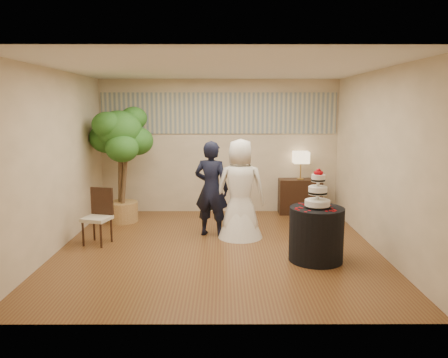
{
  "coord_description": "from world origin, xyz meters",
  "views": [
    {
      "loc": [
        0.08,
        -6.71,
        2.22
      ],
      "look_at": [
        0.1,
        0.4,
        1.05
      ],
      "focal_mm": 35.0,
      "sensor_mm": 36.0,
      "label": 1
    }
  ],
  "objects_px": {
    "cake_table": "(316,234)",
    "side_chair": "(97,217)",
    "wedding_cake": "(318,188)",
    "bride": "(240,189)",
    "table_lamp": "(301,165)",
    "groom": "(211,189)",
    "console": "(300,196)",
    "ficus_tree": "(120,164)"
  },
  "relations": [
    {
      "from": "groom",
      "to": "wedding_cake",
      "type": "height_order",
      "value": "groom"
    },
    {
      "from": "bride",
      "to": "console",
      "type": "height_order",
      "value": "bride"
    },
    {
      "from": "groom",
      "to": "ficus_tree",
      "type": "distance_m",
      "value": 2.04
    },
    {
      "from": "groom",
      "to": "console",
      "type": "bearing_deg",
      "value": -121.02
    },
    {
      "from": "bride",
      "to": "console",
      "type": "relative_size",
      "value": 1.93
    },
    {
      "from": "ficus_tree",
      "to": "table_lamp",
      "type": "bearing_deg",
      "value": 10.2
    },
    {
      "from": "ficus_tree",
      "to": "side_chair",
      "type": "distance_m",
      "value": 1.6
    },
    {
      "from": "bride",
      "to": "wedding_cake",
      "type": "relative_size",
      "value": 3.0
    },
    {
      "from": "cake_table",
      "to": "wedding_cake",
      "type": "xyz_separation_m",
      "value": [
        0.0,
        -0.0,
        0.68
      ]
    },
    {
      "from": "bride",
      "to": "side_chair",
      "type": "bearing_deg",
      "value": 10.26
    },
    {
      "from": "table_lamp",
      "to": "ficus_tree",
      "type": "distance_m",
      "value": 3.66
    },
    {
      "from": "groom",
      "to": "cake_table",
      "type": "height_order",
      "value": "groom"
    },
    {
      "from": "groom",
      "to": "console",
      "type": "relative_size",
      "value": 1.88
    },
    {
      "from": "console",
      "to": "side_chair",
      "type": "height_order",
      "value": "side_chair"
    },
    {
      "from": "console",
      "to": "groom",
      "type": "bearing_deg",
      "value": -138.56
    },
    {
      "from": "cake_table",
      "to": "side_chair",
      "type": "distance_m",
      "value": 3.51
    },
    {
      "from": "groom",
      "to": "side_chair",
      "type": "relative_size",
      "value": 1.82
    },
    {
      "from": "cake_table",
      "to": "table_lamp",
      "type": "distance_m",
      "value": 2.95
    },
    {
      "from": "table_lamp",
      "to": "side_chair",
      "type": "height_order",
      "value": "table_lamp"
    },
    {
      "from": "wedding_cake",
      "to": "table_lamp",
      "type": "relative_size",
      "value": 0.98
    },
    {
      "from": "console",
      "to": "wedding_cake",
      "type": "bearing_deg",
      "value": -94.96
    },
    {
      "from": "cake_table",
      "to": "ficus_tree",
      "type": "distance_m",
      "value": 4.08
    },
    {
      "from": "wedding_cake",
      "to": "groom",
      "type": "bearing_deg",
      "value": 140.67
    },
    {
      "from": "wedding_cake",
      "to": "cake_table",
      "type": "bearing_deg",
      "value": 90.0
    },
    {
      "from": "cake_table",
      "to": "side_chair",
      "type": "bearing_deg",
      "value": 167.12
    },
    {
      "from": "groom",
      "to": "bride",
      "type": "bearing_deg",
      "value": -174.45
    },
    {
      "from": "bride",
      "to": "table_lamp",
      "type": "height_order",
      "value": "bride"
    },
    {
      "from": "console",
      "to": "bride",
      "type": "bearing_deg",
      "value": -127.61
    },
    {
      "from": "bride",
      "to": "table_lamp",
      "type": "distance_m",
      "value": 2.16
    },
    {
      "from": "console",
      "to": "ficus_tree",
      "type": "xyz_separation_m",
      "value": [
        -3.6,
        -0.65,
        0.77
      ]
    },
    {
      "from": "bride",
      "to": "table_lamp",
      "type": "xyz_separation_m",
      "value": [
        1.32,
        1.7,
        0.17
      ]
    },
    {
      "from": "bride",
      "to": "ficus_tree",
      "type": "bearing_deg",
      "value": -23.88
    },
    {
      "from": "groom",
      "to": "table_lamp",
      "type": "height_order",
      "value": "groom"
    },
    {
      "from": "groom",
      "to": "bride",
      "type": "xyz_separation_m",
      "value": [
        0.5,
        -0.11,
        0.02
      ]
    },
    {
      "from": "console",
      "to": "table_lamp",
      "type": "height_order",
      "value": "table_lamp"
    },
    {
      "from": "console",
      "to": "side_chair",
      "type": "bearing_deg",
      "value": -150.14
    },
    {
      "from": "wedding_cake",
      "to": "side_chair",
      "type": "height_order",
      "value": "wedding_cake"
    },
    {
      "from": "table_lamp",
      "to": "side_chair",
      "type": "bearing_deg",
      "value": -150.42
    },
    {
      "from": "groom",
      "to": "ficus_tree",
      "type": "height_order",
      "value": "ficus_tree"
    },
    {
      "from": "bride",
      "to": "wedding_cake",
      "type": "xyz_separation_m",
      "value": [
        1.06,
        -1.17,
        0.22
      ]
    },
    {
      "from": "side_chair",
      "to": "ficus_tree",
      "type": "bearing_deg",
      "value": 102.5
    },
    {
      "from": "groom",
      "to": "cake_table",
      "type": "xyz_separation_m",
      "value": [
        1.56,
        -1.28,
        -0.43
      ]
    }
  ]
}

